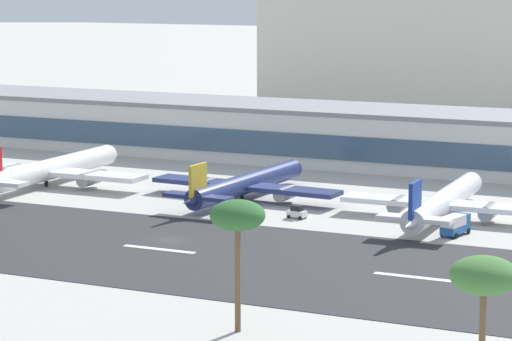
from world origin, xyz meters
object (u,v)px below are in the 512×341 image
(airliner_red_tail_gate_0, at_px, (47,171))
(palm_tree_0, at_px, (238,218))
(terminal_building, at_px, (330,134))
(palm_tree_2, at_px, (484,278))
(airliner_gold_tail_gate_1, at_px, (243,185))
(distant_hotel_block, at_px, (446,53))
(service_baggage_tug_1, at_px, (297,212))
(airliner_navy_tail_gate_2, at_px, (442,203))
(service_box_truck_0, at_px, (456,224))

(airliner_red_tail_gate_0, bearing_deg, palm_tree_0, -133.03)
(terminal_building, xyz_separation_m, palm_tree_2, (66.15, -131.78, 6.43))
(palm_tree_2, bearing_deg, airliner_gold_tail_gate_1, 127.57)
(distant_hotel_block, bearing_deg, service_baggage_tug_1, -82.52)
(airliner_red_tail_gate_0, height_order, service_baggage_tug_1, airliner_red_tail_gate_0)
(airliner_navy_tail_gate_2, distance_m, service_box_truck_0, 11.37)
(service_baggage_tug_1, relative_size, palm_tree_0, 0.22)
(distant_hotel_block, distance_m, airliner_gold_tail_gate_1, 158.95)
(airliner_red_tail_gate_0, distance_m, service_box_truck_0, 83.74)
(airliner_gold_tail_gate_1, height_order, service_baggage_tug_1, airliner_gold_tail_gate_1)
(terminal_building, bearing_deg, airliner_gold_tail_gate_1, -88.06)
(service_box_truck_0, bearing_deg, terminal_building, 48.43)
(airliner_red_tail_gate_0, xyz_separation_m, palm_tree_2, (105.00, -81.15, 9.47))
(distant_hotel_block, distance_m, palm_tree_2, 252.46)
(service_box_truck_0, bearing_deg, service_baggage_tug_1, 98.43)
(service_baggage_tug_1, height_order, palm_tree_2, palm_tree_2)
(terminal_building, relative_size, palm_tree_2, 13.38)
(airliner_gold_tail_gate_1, distance_m, airliner_navy_tail_gate_2, 37.64)
(terminal_building, bearing_deg, distant_hotel_block, 92.84)
(airliner_gold_tail_gate_1, relative_size, palm_tree_0, 2.76)
(airliner_red_tail_gate_0, xyz_separation_m, service_baggage_tug_1, (55.53, -7.84, -2.03))
(distant_hotel_block, distance_m, service_baggage_tug_1, 170.93)
(airliner_gold_tail_gate_1, relative_size, service_baggage_tug_1, 12.38)
(airliner_navy_tail_gate_2, bearing_deg, service_baggage_tug_1, 109.13)
(airliner_gold_tail_gate_1, xyz_separation_m, service_baggage_tug_1, (15.06, -10.58, -1.76))
(distant_hotel_block, xyz_separation_m, palm_tree_0, (40.53, -230.23, -3.61))
(airliner_gold_tail_gate_1, height_order, service_box_truck_0, airliner_gold_tail_gate_1)
(terminal_building, relative_size, airliner_gold_tail_gate_1, 4.60)
(airliner_red_tail_gate_0, bearing_deg, airliner_navy_tail_gate_2, -89.52)
(palm_tree_0, relative_size, palm_tree_2, 1.05)
(airliner_red_tail_gate_0, relative_size, airliner_navy_tail_gate_2, 1.05)
(terminal_building, distance_m, airliner_navy_tail_gate_2, 63.74)
(service_box_truck_0, bearing_deg, distant_hotel_block, 28.36)
(distant_hotel_block, relative_size, airliner_red_tail_gate_0, 2.34)
(distant_hotel_block, bearing_deg, palm_tree_0, -80.02)
(airliner_gold_tail_gate_1, bearing_deg, palm_tree_0, -151.14)
(distant_hotel_block, xyz_separation_m, service_baggage_tug_1, (22.14, -168.74, -15.87))
(palm_tree_2, bearing_deg, airliner_navy_tail_gate_2, 108.28)
(palm_tree_0, bearing_deg, service_box_truck_0, 81.19)
(airliner_red_tail_gate_0, distance_m, palm_tree_2, 133.04)
(service_baggage_tug_1, bearing_deg, airliner_navy_tail_gate_2, 29.45)
(palm_tree_0, bearing_deg, service_baggage_tug_1, 106.65)
(distant_hotel_block, xyz_separation_m, airliner_red_tail_gate_0, (-33.39, -160.90, -13.84))
(airliner_navy_tail_gate_2, xyz_separation_m, service_box_truck_0, (5.13, -10.08, -1.15))
(airliner_red_tail_gate_0, bearing_deg, service_baggage_tug_1, -97.90)
(airliner_gold_tail_gate_1, xyz_separation_m, airliner_navy_tail_gate_2, (37.57, -2.27, 0.12))
(airliner_gold_tail_gate_1, bearing_deg, service_baggage_tug_1, -121.12)
(terminal_building, relative_size, palm_tree_0, 12.68)
(distant_hotel_block, height_order, airliner_gold_tail_gate_1, distant_hotel_block)
(distant_hotel_block, xyz_separation_m, airliner_gold_tail_gate_1, (7.08, -158.16, -14.11))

